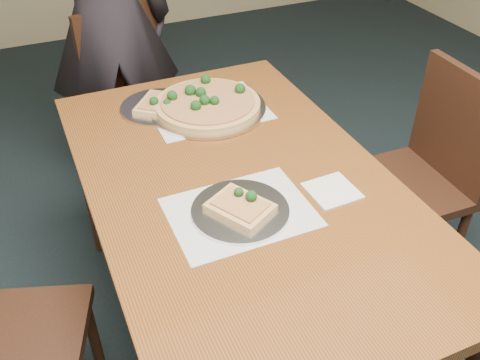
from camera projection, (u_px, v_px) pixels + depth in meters
name	position (u px, v px, depth m)	size (l,w,h in m)	color
dining_table	(240.00, 203.00, 1.70)	(0.90, 1.50, 0.75)	#5D3012
chair_far	(136.00, 95.00, 2.57)	(0.51, 0.51, 0.91)	black
chair_right	(423.00, 170.00, 2.08)	(0.43, 0.43, 0.91)	black
diner	(107.00, 21.00, 2.42)	(0.62, 0.41, 1.71)	black
placemat_main	(208.00, 110.00, 1.98)	(0.42, 0.32, 0.00)	white
placemat_near	(240.00, 212.00, 1.52)	(0.40, 0.30, 0.00)	white
pizza_pan	(207.00, 104.00, 1.97)	(0.43, 0.43, 0.07)	silver
slice_plate_near	(241.00, 208.00, 1.51)	(0.28, 0.28, 0.06)	silver
slice_plate_far	(158.00, 105.00, 1.99)	(0.28, 0.28, 0.06)	silver
napkin	(332.00, 191.00, 1.59)	(0.14, 0.14, 0.01)	white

